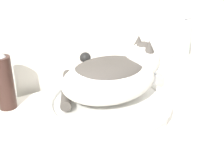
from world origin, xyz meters
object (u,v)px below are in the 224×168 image
object	(u,v)px
cat	(113,75)
deodorant_stick	(86,70)
hairspray_can_black	(4,82)
soap_bar	(201,106)
faucet	(149,70)
soap_pump_bottle	(182,44)

from	to	relation	value
cat	deodorant_stick	size ratio (longest dim) A/B	2.43
deodorant_stick	hairspray_can_black	bearing A→B (deg)	180.00
hairspray_can_black	soap_bar	size ratio (longest dim) A/B	2.62
faucet	deodorant_stick	size ratio (longest dim) A/B	1.06
soap_pump_bottle	soap_bar	xyz separation A→B (m)	(-0.22, -0.32, -0.06)
hairspray_can_black	deodorant_stick	xyz separation A→B (m)	(0.26, 0.00, -0.02)
soap_pump_bottle	soap_bar	bearing A→B (deg)	-125.10
faucet	deodorant_stick	world-z (taller)	faucet
hairspray_can_black	deodorant_stick	size ratio (longest dim) A/B	1.49
deodorant_stick	soap_bar	bearing A→B (deg)	-56.79
cat	faucet	bearing A→B (deg)	26.23
hairspray_can_black	soap_bar	xyz separation A→B (m)	(0.47, -0.32, -0.07)
faucet	soap_bar	distance (m)	0.20
faucet	soap_pump_bottle	size ratio (longest dim) A/B	0.71
faucet	soap_bar	world-z (taller)	faucet
hairspray_can_black	cat	bearing A→B (deg)	-41.17
cat	soap_pump_bottle	bearing A→B (deg)	29.43
faucet	deodorant_stick	xyz separation A→B (m)	(-0.16, 0.14, -0.01)
soap_pump_bottle	hairspray_can_black	distance (m)	0.70
faucet	hairspray_can_black	size ratio (longest dim) A/B	0.71
hairspray_can_black	soap_pump_bottle	bearing A→B (deg)	-0.00
faucet	soap_bar	bearing A→B (deg)	85.75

